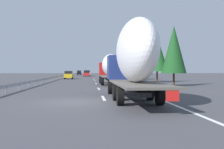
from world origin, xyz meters
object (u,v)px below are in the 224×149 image
(car_black_suv, at_px, (79,73))
(truck_lead, at_px, (110,67))
(car_yellow_coupe, at_px, (69,75))
(car_silver_hatch, at_px, (88,73))
(road_sign, at_px, (115,70))
(truck_trailing, at_px, (133,57))
(car_red_compact, at_px, (87,73))

(car_black_suv, bearing_deg, truck_lead, -174.53)
(truck_lead, bearing_deg, car_yellow_coupe, 17.52)
(car_silver_hatch, xyz_separation_m, road_sign, (-35.11, -6.49, 1.09))
(truck_trailing, relative_size, car_black_suv, 3.07)
(truck_trailing, relative_size, road_sign, 4.49)
(truck_trailing, distance_m, car_yellow_coupe, 43.30)
(car_red_compact, xyz_separation_m, car_silver_hatch, (13.24, -0.22, -0.02))
(car_red_compact, relative_size, road_sign, 1.39)
(car_yellow_coupe, bearing_deg, truck_lead, -162.48)
(car_red_compact, height_order, car_silver_hatch, car_red_compact)
(car_silver_hatch, bearing_deg, truck_lead, -176.78)
(truck_lead, xyz_separation_m, car_black_suv, (72.19, 6.92, -1.38))
(car_silver_hatch, distance_m, road_sign, 35.72)
(car_black_suv, bearing_deg, car_red_compact, -172.49)
(car_silver_hatch, bearing_deg, car_yellow_coupe, 173.93)
(truck_trailing, distance_m, car_red_compact, 66.62)
(truck_trailing, height_order, car_silver_hatch, truck_trailing)
(car_yellow_coupe, relative_size, car_black_suv, 0.97)
(car_black_suv, bearing_deg, car_yellow_coupe, 179.51)
(truck_trailing, height_order, car_yellow_coupe, truck_trailing)
(truck_lead, height_order, road_sign, truck_lead)
(car_yellow_coupe, bearing_deg, truck_trailing, -170.23)
(road_sign, bearing_deg, car_black_suv, 12.05)
(car_black_suv, distance_m, road_sign, 48.02)
(truck_trailing, xyz_separation_m, car_silver_hatch, (79.74, 3.39, -1.80))
(car_red_compact, bearing_deg, car_silver_hatch, -0.96)
(truck_lead, relative_size, car_silver_hatch, 2.85)
(car_yellow_coupe, relative_size, car_silver_hatch, 0.87)
(car_red_compact, bearing_deg, road_sign, -162.93)
(car_black_suv, height_order, car_red_compact, car_red_compact)
(truck_lead, distance_m, road_sign, 25.44)
(car_black_suv, bearing_deg, road_sign, -167.95)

